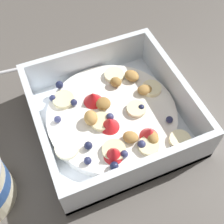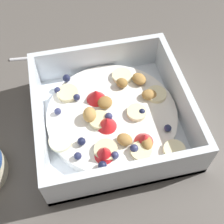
# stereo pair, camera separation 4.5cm
# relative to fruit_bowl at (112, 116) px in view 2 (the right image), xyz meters

# --- Properties ---
(ground_plane) EXTENTS (2.40, 2.40, 0.00)m
(ground_plane) POSITION_rel_fruit_bowl_xyz_m (0.02, 0.01, -0.02)
(ground_plane) COLOR #56514C
(fruit_bowl) EXTENTS (0.23, 0.23, 0.07)m
(fruit_bowl) POSITION_rel_fruit_bowl_xyz_m (0.00, 0.00, 0.00)
(fruit_bowl) COLOR white
(fruit_bowl) RESTS_ON ground
(spoon) EXTENTS (0.04, 0.17, 0.01)m
(spoon) POSITION_rel_fruit_bowl_xyz_m (0.17, 0.04, -0.02)
(spoon) COLOR silver
(spoon) RESTS_ON ground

